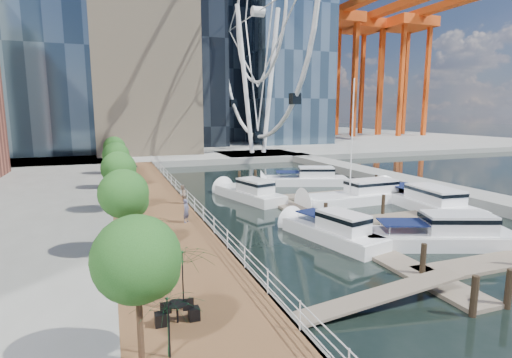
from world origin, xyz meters
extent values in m
plane|color=black|center=(0.00, 0.00, 0.00)|extent=(520.00, 520.00, 0.00)
cube|color=brown|center=(-9.00, 15.00, 0.50)|extent=(6.00, 60.00, 1.00)
cube|color=#595954|center=(-6.00, 15.00, 0.50)|extent=(0.25, 60.00, 1.00)
cube|color=gray|center=(0.00, 102.00, 0.50)|extent=(200.00, 114.00, 1.00)
cube|color=gray|center=(20.00, 20.00, 0.50)|extent=(4.00, 60.00, 1.00)
cube|color=gray|center=(14.00, 52.00, 0.50)|extent=(14.00, 12.00, 1.00)
cube|color=#6D6051|center=(3.00, 10.00, 0.10)|extent=(2.00, 32.00, 0.20)
cube|color=#6D6051|center=(9.00, -2.00, 0.10)|extent=(12.00, 2.00, 0.20)
cube|color=#6D6051|center=(9.00, 8.00, 0.10)|extent=(12.00, 2.00, 0.20)
cube|color=#6D6051|center=(9.00, 18.00, 0.10)|extent=(12.00, 2.00, 0.20)
cylinder|color=white|center=(11.50, 52.00, 14.00)|extent=(0.80, 0.80, 26.00)
cylinder|color=white|center=(16.50, 52.00, 14.00)|extent=(0.80, 0.80, 26.00)
torus|color=white|center=(14.00, 52.00, 26.00)|extent=(0.70, 44.70, 44.70)
cylinder|color=#3F2B1C|center=(-11.40, -6.00, 2.20)|extent=(0.20, 0.20, 2.40)
sphere|color=#265B1E|center=(-11.40, -6.00, 4.30)|extent=(2.60, 2.60, 2.60)
cylinder|color=#3F2B1C|center=(-11.40, 4.00, 2.20)|extent=(0.20, 0.20, 2.40)
sphere|color=#265B1E|center=(-11.40, 4.00, 4.30)|extent=(2.60, 2.60, 2.60)
cylinder|color=#3F2B1C|center=(-11.40, 14.00, 2.20)|extent=(0.20, 0.20, 2.40)
sphere|color=#265B1E|center=(-11.40, 14.00, 4.30)|extent=(2.60, 2.60, 2.60)
cylinder|color=#3F2B1C|center=(-11.40, 24.00, 2.20)|extent=(0.20, 0.20, 2.40)
sphere|color=#265B1E|center=(-11.40, 24.00, 4.30)|extent=(2.60, 2.60, 2.60)
cylinder|color=#3F2B1C|center=(-11.40, 34.00, 2.20)|extent=(0.20, 0.20, 2.40)
sphere|color=#265B1E|center=(-11.40, 34.00, 4.30)|extent=(2.60, 2.60, 2.60)
imported|color=#50506A|center=(-7.25, 9.13, 1.82)|extent=(0.69, 0.71, 1.63)
imported|color=gray|center=(-6.50, 14.93, 1.79)|extent=(0.95, 0.98, 1.59)
imported|color=#33393F|center=(-9.29, 31.97, 1.82)|extent=(0.99, 0.47, 1.64)
imported|color=#0F391F|center=(-10.56, -6.02, 2.03)|extent=(2.99, 3.01, 2.06)
imported|color=#0F3919|center=(-9.63, -3.16, 2.23)|extent=(3.32, 3.36, 2.46)
imported|color=#0F3A18|center=(-10.46, 2.26, 2.21)|extent=(3.46, 3.49, 2.41)
camera|label=1|loc=(-11.95, -17.50, 8.49)|focal=28.00mm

